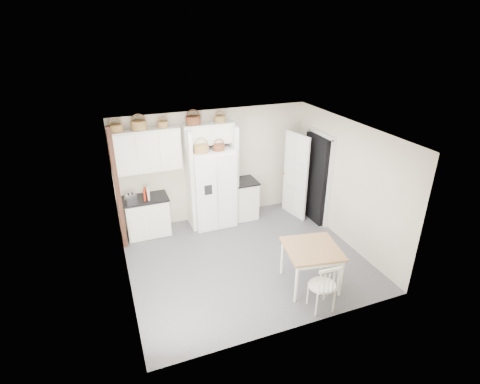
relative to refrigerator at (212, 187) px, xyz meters
name	(u,v)px	position (x,y,z in m)	size (l,w,h in m)	color
floor	(245,259)	(0.15, -1.66, -0.90)	(4.50, 4.50, 0.00)	#42414D
ceiling	(246,133)	(0.15, -1.66, 1.70)	(4.50, 4.50, 0.00)	white
wall_back	(214,165)	(0.15, 0.34, 0.40)	(4.50, 4.50, 0.00)	beige
wall_left	(121,222)	(-2.10, -1.66, 0.40)	(4.00, 4.00, 0.00)	beige
wall_right	(347,183)	(2.40, -1.66, 0.40)	(4.00, 4.00, 0.00)	beige
refrigerator	(212,187)	(0.00, 0.00, 0.00)	(0.93, 0.75, 1.81)	white
base_cab_left	(147,217)	(-1.50, 0.04, -0.48)	(0.91, 0.58, 0.84)	white
base_cab_right	(244,199)	(0.80, 0.04, -0.45)	(0.51, 0.61, 0.90)	white
dining_table	(311,266)	(0.94, -2.80, -0.52)	(0.92, 0.92, 0.77)	#986635
windsor_chair	(322,285)	(0.78, -3.41, -0.44)	(0.45, 0.41, 0.92)	white
counter_left	(145,199)	(-1.50, 0.04, -0.04)	(0.95, 0.61, 0.04)	black
counter_right	(245,181)	(0.80, 0.04, 0.02)	(0.55, 0.65, 0.04)	black
toaster	(131,197)	(-1.80, 0.02, 0.06)	(0.23, 0.13, 0.16)	silver
cookbook_red	(145,194)	(-1.51, -0.04, 0.11)	(0.04, 0.17, 0.25)	#A0210C
cookbook_cream	(149,193)	(-1.43, -0.04, 0.11)	(0.04, 0.17, 0.26)	beige
basket_upper_a	(116,128)	(-1.89, 0.17, 1.52)	(0.26, 0.26, 0.15)	brown
basket_upper_b	(139,125)	(-1.45, 0.17, 1.54)	(0.31, 0.31, 0.18)	brown
basket_upper_c	(163,124)	(-0.97, 0.17, 1.51)	(0.22, 0.22, 0.13)	brown
basket_bridge_a	(193,120)	(-0.32, 0.17, 1.54)	(0.32, 0.32, 0.18)	#583113
basket_bridge_b	(220,119)	(0.27, 0.17, 1.52)	(0.24, 0.24, 0.14)	brown
basket_fridge_a	(201,148)	(-0.25, -0.10, 0.99)	(0.32, 0.32, 0.17)	brown
basket_fridge_b	(219,147)	(0.15, -0.10, 0.97)	(0.26, 0.26, 0.14)	#583113
upper_cabinet	(147,150)	(-1.35, 0.17, 1.00)	(1.40, 0.34, 0.90)	white
bridge_cabinet	(208,133)	(0.00, 0.17, 1.22)	(1.12, 0.34, 0.45)	white
fridge_panel_left	(190,180)	(-0.51, 0.04, 0.25)	(0.08, 0.60, 2.30)	white
fridge_panel_right	(233,174)	(0.51, 0.04, 0.25)	(0.08, 0.60, 2.30)	white
trim_post	(118,190)	(-2.05, -0.31, 0.40)	(0.09, 0.09, 2.60)	#3F2218
doorway_void	(316,179)	(2.31, -0.66, 0.12)	(0.18, 0.85, 2.05)	black
door_slab	(295,176)	(1.95, -0.32, 0.12)	(0.80, 0.04, 2.05)	white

